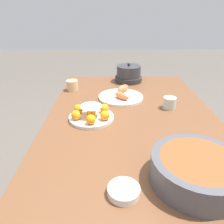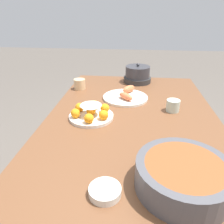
{
  "view_description": "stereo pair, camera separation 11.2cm",
  "coord_description": "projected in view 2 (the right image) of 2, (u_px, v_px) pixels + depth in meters",
  "views": [
    {
      "loc": [
        1.01,
        -0.11,
        1.25
      ],
      "look_at": [
        0.0,
        -0.11,
        0.75
      ],
      "focal_mm": 35.0,
      "sensor_mm": 36.0,
      "label": 1
    },
    {
      "loc": [
        1.0,
        -0.0,
        1.25
      ],
      "look_at": [
        0.0,
        -0.11,
        0.75
      ],
      "focal_mm": 35.0,
      "sensor_mm": 36.0,
      "label": 2
    }
  ],
  "objects": [
    {
      "name": "seafood_platter",
      "position": [
        126.0,
        96.0,
        1.39
      ],
      "size": [
        0.28,
        0.28,
        0.06
      ],
      "color": "silver",
      "rests_on": "dining_table"
    },
    {
      "name": "serving_bowl",
      "position": [
        184.0,
        175.0,
        0.69
      ],
      "size": [
        0.31,
        0.31,
        0.09
      ],
      "color": "#4C4C51",
      "rests_on": "dining_table"
    },
    {
      "name": "cake_plate",
      "position": [
        92.0,
        113.0,
        1.14
      ],
      "size": [
        0.23,
        0.23,
        0.08
      ],
      "color": "silver",
      "rests_on": "dining_table"
    },
    {
      "name": "dining_table",
      "position": [
        132.0,
        134.0,
        1.17
      ],
      "size": [
        1.51,
        0.91,
        0.71
      ],
      "color": "brown",
      "rests_on": "ground_plane"
    },
    {
      "name": "cup_near",
      "position": [
        80.0,
        84.0,
        1.53
      ],
      "size": [
        0.08,
        0.08,
        0.07
      ],
      "color": "#DBB27F",
      "rests_on": "dining_table"
    },
    {
      "name": "ground_plane",
      "position": [
        128.0,
        214.0,
        1.44
      ],
      "size": [
        12.0,
        12.0,
        0.0
      ],
      "primitive_type": "plane",
      "color": "#5B544C"
    },
    {
      "name": "warming_pot",
      "position": [
        138.0,
        75.0,
        1.66
      ],
      "size": [
        0.21,
        0.21,
        0.15
      ],
      "color": "#2D2D2D",
      "rests_on": "dining_table"
    },
    {
      "name": "cup_far",
      "position": [
        173.0,
        106.0,
        1.21
      ],
      "size": [
        0.07,
        0.07,
        0.07
      ],
      "color": "beige",
      "rests_on": "dining_table"
    },
    {
      "name": "sauce_bowl",
      "position": [
        106.0,
        191.0,
        0.68
      ],
      "size": [
        0.1,
        0.1,
        0.03
      ],
      "color": "silver",
      "rests_on": "dining_table"
    }
  ]
}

